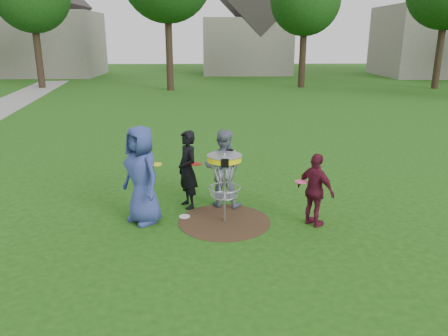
{
  "coord_description": "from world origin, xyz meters",
  "views": [
    {
      "loc": [
        -0.21,
        -7.82,
        3.47
      ],
      "look_at": [
        0.0,
        0.3,
        1.0
      ],
      "focal_mm": 35.0,
      "sensor_mm": 36.0,
      "label": 1
    }
  ],
  "objects_px": {
    "player_blue": "(142,175)",
    "player_maroon": "(316,190)",
    "disc_golf_basket": "(224,172)",
    "player_black": "(187,170)",
    "player_grey": "(223,168)"
  },
  "relations": [
    {
      "from": "player_black",
      "to": "player_grey",
      "type": "height_order",
      "value": "player_grey"
    },
    {
      "from": "player_blue",
      "to": "player_grey",
      "type": "distance_m",
      "value": 1.75
    },
    {
      "from": "player_grey",
      "to": "player_maroon",
      "type": "xyz_separation_m",
      "value": [
        1.71,
        -1.06,
        -0.12
      ]
    },
    {
      "from": "player_blue",
      "to": "disc_golf_basket",
      "type": "relative_size",
      "value": 1.37
    },
    {
      "from": "player_maroon",
      "to": "disc_golf_basket",
      "type": "xyz_separation_m",
      "value": [
        -1.7,
        0.2,
        0.32
      ]
    },
    {
      "from": "player_blue",
      "to": "player_black",
      "type": "height_order",
      "value": "player_blue"
    },
    {
      "from": "player_maroon",
      "to": "disc_golf_basket",
      "type": "height_order",
      "value": "player_maroon"
    },
    {
      "from": "player_black",
      "to": "player_grey",
      "type": "xyz_separation_m",
      "value": [
        0.73,
        0.06,
        0.01
      ]
    },
    {
      "from": "player_grey",
      "to": "disc_golf_basket",
      "type": "xyz_separation_m",
      "value": [
        0.01,
        -0.86,
        0.19
      ]
    },
    {
      "from": "player_blue",
      "to": "player_grey",
      "type": "bearing_deg",
      "value": 73.74
    },
    {
      "from": "player_blue",
      "to": "player_maroon",
      "type": "bearing_deg",
      "value": 41.74
    },
    {
      "from": "player_grey",
      "to": "player_maroon",
      "type": "relative_size",
      "value": 1.17
    },
    {
      "from": "player_black",
      "to": "player_maroon",
      "type": "height_order",
      "value": "player_black"
    },
    {
      "from": "player_black",
      "to": "player_maroon",
      "type": "xyz_separation_m",
      "value": [
        2.44,
        -1.01,
        -0.11
      ]
    },
    {
      "from": "player_black",
      "to": "disc_golf_basket",
      "type": "height_order",
      "value": "player_black"
    }
  ]
}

